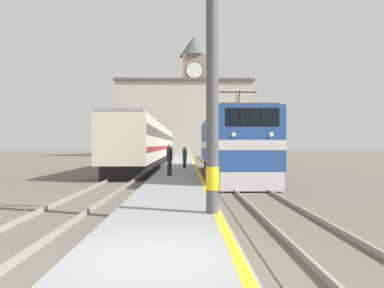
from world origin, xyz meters
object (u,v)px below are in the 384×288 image
at_px(second_waiting_passenger, 170,158).
at_px(clock_tower, 194,91).
at_px(catenary_mast, 214,64).
at_px(person_on_platform, 185,157).
at_px(passenger_train, 151,144).
at_px(locomotive_train, 229,145).

height_order(second_waiting_passenger, clock_tower, clock_tower).
xyz_separation_m(catenary_mast, person_on_platform, (-0.84, 18.76, -3.01)).
bearing_deg(catenary_mast, second_waiting_passenger, 98.05).
relative_size(passenger_train, person_on_platform, 23.04).
distance_m(locomotive_train, clock_tower, 58.63).
distance_m(person_on_platform, second_waiting_passenger, 6.90).
xyz_separation_m(locomotive_train, person_on_platform, (-2.91, 4.12, -0.86)).
relative_size(passenger_train, second_waiting_passenger, 20.50).
xyz_separation_m(passenger_train, clock_tower, (5.38, 42.61, 11.73)).
height_order(person_on_platform, second_waiting_passenger, second_waiting_passenger).
bearing_deg(person_on_platform, passenger_train, 108.20).
xyz_separation_m(person_on_platform, clock_tower, (1.87, 53.28, 12.74)).
bearing_deg(passenger_train, person_on_platform, -71.80).
relative_size(person_on_platform, second_waiting_passenger, 0.89).
bearing_deg(clock_tower, person_on_platform, -92.01).
bearing_deg(second_waiting_passenger, catenary_mast, -81.95).
bearing_deg(clock_tower, locomotive_train, -88.97).
height_order(passenger_train, clock_tower, clock_tower).
xyz_separation_m(second_waiting_passenger, clock_tower, (2.72, 60.12, 12.62)).
xyz_separation_m(locomotive_train, second_waiting_passenger, (-3.75, -2.72, -0.74)).
bearing_deg(clock_tower, second_waiting_passenger, -92.59).
height_order(locomotive_train, second_waiting_passenger, locomotive_train).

